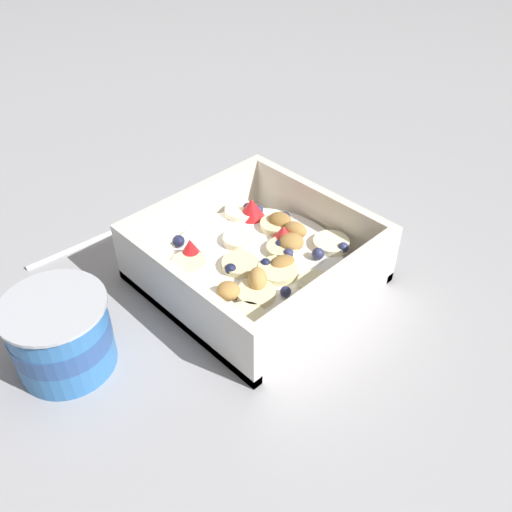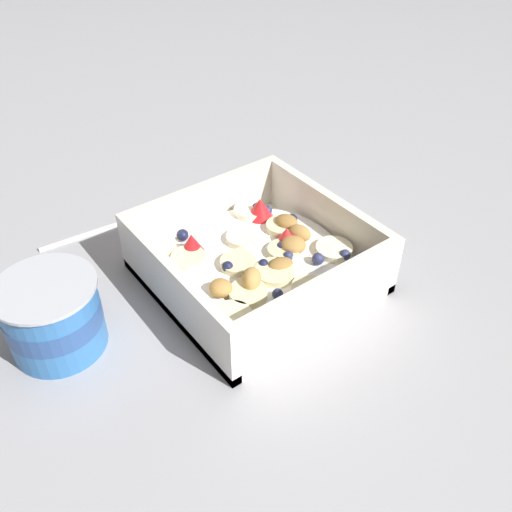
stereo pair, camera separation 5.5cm
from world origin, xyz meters
The scene contains 4 objects.
ground_plane centered at (0.00, 0.00, 0.00)m, with size 2.40×2.40×0.00m, color #9E9EA3.
fruit_bowl centered at (-0.01, 0.01, 0.02)m, with size 0.20×0.20×0.07m.
spoon centered at (0.16, 0.06, 0.00)m, with size 0.04×0.17×0.01m.
yogurt_cup centered at (0.02, 0.21, 0.04)m, with size 0.09×0.09×0.07m.
Camera 1 is at (-0.32, 0.31, 0.38)m, focal length 38.89 mm.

